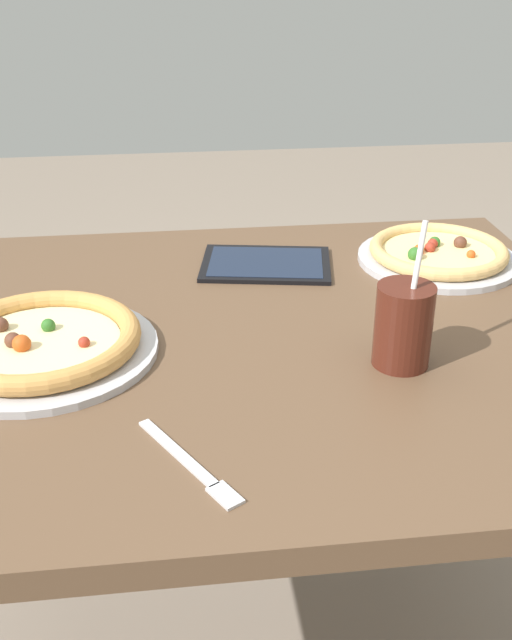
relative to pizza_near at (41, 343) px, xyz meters
name	(u,v)px	position (x,y,z in m)	size (l,w,h in m)	color
dining_table	(247,392)	(0.31, 0.03, -0.13)	(1.16, 0.94, 0.75)	brown
pizza_near	(41,343)	(0.00, 0.00, 0.00)	(0.34, 0.34, 0.04)	#B7B7BC
pizza_far	(438,254)	(0.70, 0.27, 0.00)	(0.30, 0.30, 0.04)	#B7B7BC
drink_cup_colored	(403,325)	(0.52, -0.09, 0.04)	(0.08, 0.08, 0.22)	#4C1E14
fork	(192,465)	(0.21, -0.29, -0.02)	(0.12, 0.18, 0.00)	silver
tablet	(266,264)	(0.37, 0.29, -0.02)	(0.27, 0.21, 0.01)	black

